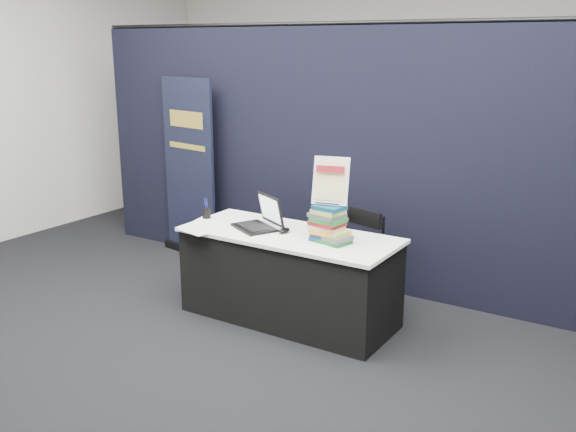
% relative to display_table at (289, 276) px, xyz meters
% --- Properties ---
extents(floor, '(8.00, 8.00, 0.00)m').
position_rel_display_table_xyz_m(floor, '(0.00, -0.55, -0.38)').
color(floor, black).
rests_on(floor, ground).
extents(wall_back, '(8.00, 0.02, 3.50)m').
position_rel_display_table_xyz_m(wall_back, '(0.00, 3.45, 1.37)').
color(wall_back, beige).
rests_on(wall_back, floor).
extents(drape_partition, '(6.00, 0.08, 2.40)m').
position_rel_display_table_xyz_m(drape_partition, '(0.00, 1.05, 0.82)').
color(drape_partition, black).
rests_on(drape_partition, floor).
extents(display_table, '(1.80, 0.75, 0.75)m').
position_rel_display_table_xyz_m(display_table, '(0.00, 0.00, 0.00)').
color(display_table, black).
rests_on(display_table, floor).
extents(laptop, '(0.45, 0.45, 0.28)m').
position_rel_display_table_xyz_m(laptop, '(-0.31, 0.00, 0.44)').
color(laptop, black).
rests_on(laptop, display_table).
extents(mouse, '(0.08, 0.13, 0.04)m').
position_rel_display_table_xyz_m(mouse, '(-0.04, -0.01, 0.39)').
color(mouse, black).
rests_on(mouse, display_table).
extents(brochure_left, '(0.32, 0.26, 0.00)m').
position_rel_display_table_xyz_m(brochure_left, '(-0.77, -0.04, 0.38)').
color(brochure_left, white).
rests_on(brochure_left, display_table).
extents(brochure_mid, '(0.34, 0.27, 0.00)m').
position_rel_display_table_xyz_m(brochure_mid, '(-0.69, -0.34, 0.38)').
color(brochure_mid, silver).
rests_on(brochure_mid, display_table).
extents(brochure_right, '(0.35, 0.29, 0.00)m').
position_rel_display_table_xyz_m(brochure_right, '(-0.35, -0.03, 0.38)').
color(brochure_right, silver).
rests_on(brochure_right, display_table).
extents(pen_cup, '(0.09, 0.09, 0.09)m').
position_rel_display_table_xyz_m(pen_cup, '(-0.86, -0.01, 0.42)').
color(pen_cup, black).
rests_on(pen_cup, display_table).
extents(book_stack_tall, '(0.26, 0.21, 0.29)m').
position_rel_display_table_xyz_m(book_stack_tall, '(0.37, -0.02, 0.52)').
color(book_stack_tall, '#174C58').
rests_on(book_stack_tall, display_table).
extents(book_stack_short, '(0.28, 0.24, 0.10)m').
position_rel_display_table_xyz_m(book_stack_short, '(0.43, -0.03, 0.43)').
color(book_stack_short, '#1B6628').
rests_on(book_stack_short, display_table).
extents(info_sign, '(0.30, 0.18, 0.38)m').
position_rel_display_table_xyz_m(info_sign, '(0.37, 0.01, 0.85)').
color(info_sign, black).
rests_on(info_sign, book_stack_tall).
extents(pullup_banner, '(0.81, 0.23, 1.91)m').
position_rel_display_table_xyz_m(pullup_banner, '(-1.83, 0.89, 0.47)').
color(pullup_banner, black).
rests_on(pullup_banner, floor).
extents(stacking_chair, '(0.47, 0.48, 0.84)m').
position_rel_display_table_xyz_m(stacking_chair, '(0.34, 0.57, 0.09)').
color(stacking_chair, black).
rests_on(stacking_chair, floor).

